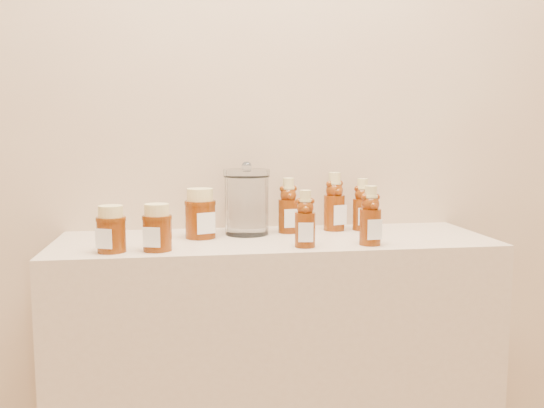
{
  "coord_description": "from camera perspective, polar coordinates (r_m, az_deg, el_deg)",
  "views": [
    {
      "loc": [
        -0.24,
        -0.01,
        1.19
      ],
      "look_at": [
        -0.01,
        1.52,
        1.0
      ],
      "focal_mm": 38.0,
      "sensor_mm": 36.0,
      "label": 1
    }
  ],
  "objects": [
    {
      "name": "wall_back",
      "position": [
        1.78,
        -0.75,
        12.17
      ],
      "size": [
        3.5,
        0.02,
        2.7
      ],
      "primitive_type": "cube",
      "color": "tan",
      "rests_on": "ground"
    },
    {
      "name": "display_table",
      "position": [
        1.74,
        0.24,
        -18.12
      ],
      "size": [
        1.2,
        0.4,
        0.9
      ],
      "primitive_type": "cube",
      "color": "tan",
      "rests_on": "ground"
    },
    {
      "name": "bear_bottle_back_left",
      "position": [
        1.68,
        1.62,
        0.21
      ],
      "size": [
        0.07,
        0.07,
        0.18
      ],
      "primitive_type": null,
      "rotation": [
        0.0,
        0.0,
        0.12
      ],
      "color": "#582106",
      "rests_on": "display_table"
    },
    {
      "name": "bear_bottle_back_mid",
      "position": [
        1.73,
        6.19,
        0.62
      ],
      "size": [
        0.09,
        0.09,
        0.2
      ],
      "primitive_type": null,
      "rotation": [
        0.0,
        0.0,
        0.33
      ],
      "color": "#582106",
      "rests_on": "display_table"
    },
    {
      "name": "bear_bottle_back_right",
      "position": [
        1.75,
        8.93,
        0.29
      ],
      "size": [
        0.06,
        0.06,
        0.18
      ],
      "primitive_type": null,
      "rotation": [
        0.0,
        0.0,
        -0.01
      ],
      "color": "#582106",
      "rests_on": "display_table"
    },
    {
      "name": "bear_bottle_front_left",
      "position": [
        1.47,
        3.3,
        -1.09
      ],
      "size": [
        0.06,
        0.06,
        0.17
      ],
      "primitive_type": null,
      "rotation": [
        0.0,
        0.0,
        -0.13
      ],
      "color": "#582106",
      "rests_on": "display_table"
    },
    {
      "name": "bear_bottle_front_right",
      "position": [
        1.52,
        9.73,
        -0.75
      ],
      "size": [
        0.07,
        0.07,
        0.18
      ],
      "primitive_type": null,
      "rotation": [
        0.0,
        0.0,
        0.11
      ],
      "color": "#582106",
      "rests_on": "display_table"
    },
    {
      "name": "honey_jar_left",
      "position": [
        1.47,
        -15.64,
        -2.39
      ],
      "size": [
        0.1,
        0.1,
        0.12
      ],
      "primitive_type": null,
      "rotation": [
        0.0,
        0.0,
        -0.41
      ],
      "color": "#582106",
      "rests_on": "display_table"
    },
    {
      "name": "honey_jar_back",
      "position": [
        1.61,
        -7.12,
        -0.92
      ],
      "size": [
        0.11,
        0.11,
        0.14
      ],
      "primitive_type": null,
      "rotation": [
        0.0,
        0.0,
        0.35
      ],
      "color": "#582106",
      "rests_on": "display_table"
    },
    {
      "name": "honey_jar_front",
      "position": [
        1.46,
        -11.31,
        -2.28
      ],
      "size": [
        0.1,
        0.1,
        0.12
      ],
      "primitive_type": null,
      "rotation": [
        0.0,
        0.0,
        -0.35
      ],
      "color": "#582106",
      "rests_on": "display_table"
    },
    {
      "name": "glass_canister",
      "position": [
        1.65,
        -2.52,
        0.48
      ],
      "size": [
        0.17,
        0.17,
        0.2
      ],
      "primitive_type": null,
      "rotation": [
        0.0,
        0.0,
        0.28
      ],
      "color": "white",
      "rests_on": "display_table"
    }
  ]
}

